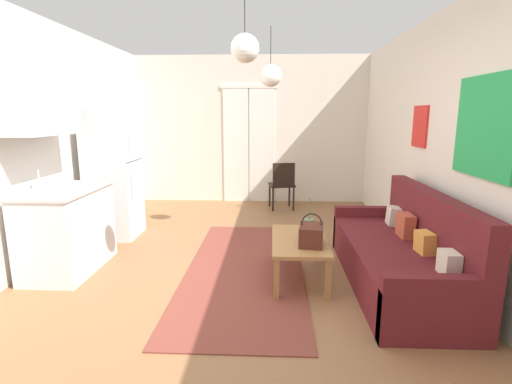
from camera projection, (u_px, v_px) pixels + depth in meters
ground_plane at (228, 294)px, 3.65m from camera, size 4.85×8.16×0.10m
wall_back at (251, 131)px, 7.12m from camera, size 4.45×0.13×2.69m
wall_right at (478, 149)px, 3.27m from camera, size 0.12×7.76×2.69m
area_rug at (245, 268)px, 4.11m from camera, size 1.22×3.03×0.01m
couch at (403, 257)px, 3.69m from camera, size 0.82×2.14×0.91m
coffee_table at (299, 244)px, 3.82m from camera, size 0.54×0.99×0.41m
bamboo_vase at (309, 228)px, 3.86m from camera, size 0.10×0.10×0.40m
handbag at (311, 235)px, 3.62m from camera, size 0.26×0.33×0.31m
refrigerator at (113, 175)px, 5.08m from camera, size 0.62×0.62×1.69m
kitchen_counter at (61, 200)px, 3.95m from camera, size 0.62×1.05×2.03m
accent_chair at (282, 183)px, 6.58m from camera, size 0.48×0.47×0.83m
pendant_lamp_near at (245, 48)px, 3.04m from camera, size 0.23×0.23×0.65m
pendant_lamp_far at (271, 76)px, 4.72m from camera, size 0.28×0.28×0.72m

